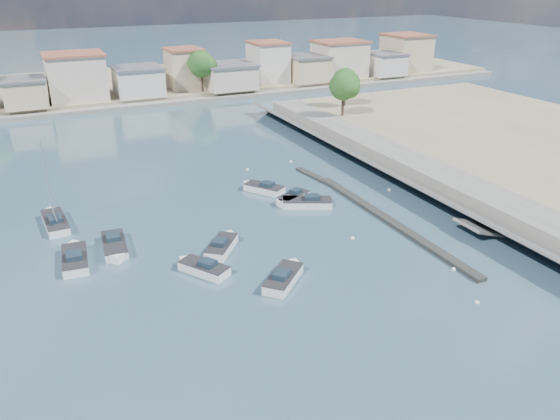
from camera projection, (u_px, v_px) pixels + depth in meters
name	position (u px, v px, depth m)	size (l,w,h in m)	color
ground	(223.00, 150.00, 77.18)	(400.00, 400.00, 0.00)	#325065
seawall_walkway	(457.00, 186.00, 61.62)	(5.00, 90.00, 1.80)	slate
breakwater	(373.00, 211.00, 57.14)	(2.00, 31.02, 0.35)	black
far_shore_land	(143.00, 83.00, 120.04)	(160.00, 40.00, 1.40)	gray
far_shore_quay	(167.00, 103.00, 102.74)	(160.00, 2.50, 0.80)	slate
far_town	(210.00, 70.00, 110.00)	(113.01, 12.80, 8.35)	beige
shore_trees	(213.00, 71.00, 101.26)	(74.56, 38.32, 7.92)	#38281E
motorboat_a	(202.00, 268.00, 45.62)	(3.81, 4.58, 1.48)	white
motorboat_b	(223.00, 246.00, 49.39)	(4.12, 4.55, 1.48)	white
motorboat_c	(304.00, 203.00, 58.49)	(5.75, 4.06, 1.48)	white
motorboat_d	(292.00, 199.00, 59.63)	(4.44, 3.20, 1.48)	white
motorboat_e	(75.00, 258.00, 47.21)	(2.48, 5.89, 1.48)	white
motorboat_f	(262.00, 188.00, 62.43)	(4.10, 4.80, 1.48)	white
motorboat_g	(115.00, 247.00, 49.12)	(2.36, 5.85, 1.48)	white
motorboat_h	(284.00, 277.00, 44.24)	(4.69, 4.60, 1.48)	white
sailboat	(55.00, 221.00, 54.09)	(2.38, 6.50, 9.00)	white
mooring_buoys	(354.00, 211.00, 57.22)	(12.54, 36.56, 0.40)	white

